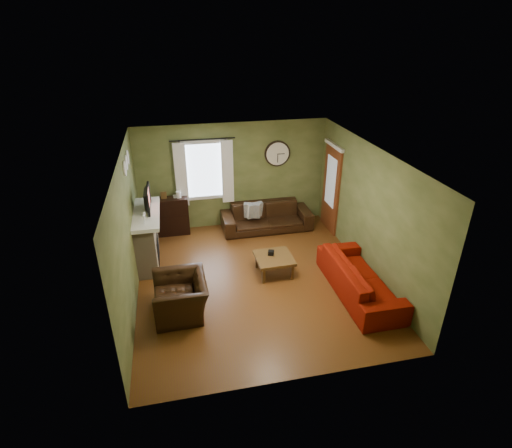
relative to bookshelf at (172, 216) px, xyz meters
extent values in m
cube|color=#5C3313|center=(1.55, -2.38, -0.47)|extent=(4.60, 5.20, 0.00)
cube|color=white|center=(1.55, -2.38, 2.13)|extent=(4.60, 5.20, 0.00)
cube|color=#5A6433|center=(-0.75, -2.38, 0.83)|extent=(0.00, 5.20, 2.60)
cube|color=#5A6433|center=(3.85, -2.38, 0.83)|extent=(0.00, 5.20, 2.60)
cube|color=#5A6433|center=(1.55, 0.22, 0.83)|extent=(4.60, 0.00, 2.60)
cube|color=#5A6433|center=(1.55, -4.98, 0.83)|extent=(4.60, 0.00, 2.60)
cube|color=tan|center=(-0.55, -1.23, 0.08)|extent=(0.40, 1.40, 1.10)
cube|color=black|center=(-0.36, -1.23, -0.17)|extent=(0.04, 0.60, 0.55)
cube|color=white|center=(-0.52, -1.23, 0.67)|extent=(0.58, 1.60, 0.08)
imported|color=black|center=(-0.50, -1.08, 0.89)|extent=(0.08, 0.60, 0.35)
cube|color=#994C3F|center=(-0.42, -1.08, 0.94)|extent=(0.02, 0.62, 0.36)
cylinder|color=white|center=(-0.73, -1.58, 1.78)|extent=(0.28, 0.28, 0.03)
cylinder|color=white|center=(-0.73, -1.23, 1.78)|extent=(0.28, 0.28, 0.03)
cylinder|color=white|center=(-0.73, -0.88, 1.78)|extent=(0.28, 0.28, 0.03)
cylinder|color=black|center=(0.85, 0.10, 1.80)|extent=(0.03, 0.03, 1.50)
cube|color=white|center=(0.30, 0.10, 0.98)|extent=(0.28, 0.04, 1.55)
cube|color=white|center=(1.40, 0.10, 0.98)|extent=(0.28, 0.04, 1.55)
cube|color=brown|center=(3.82, -0.53, 0.58)|extent=(0.05, 0.90, 2.10)
imported|color=#523819|center=(0.07, 0.07, 0.49)|extent=(0.17, 0.21, 0.02)
imported|color=black|center=(2.29, -0.23, -0.15)|extent=(2.21, 0.86, 0.64)
cube|color=gray|center=(1.98, -0.25, 0.08)|extent=(0.41, 0.23, 0.39)
cube|color=gray|center=(1.92, -0.26, 0.08)|extent=(0.41, 0.24, 0.39)
imported|color=#700E02|center=(3.39, -3.21, -0.14)|extent=(0.88, 2.26, 0.66)
imported|color=black|center=(0.05, -3.09, -0.13)|extent=(0.94, 1.07, 0.68)
cube|color=black|center=(1.93, -2.13, -0.07)|extent=(0.15, 0.15, 0.09)
camera|label=1|loc=(0.15, -8.93, 4.15)|focal=28.00mm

